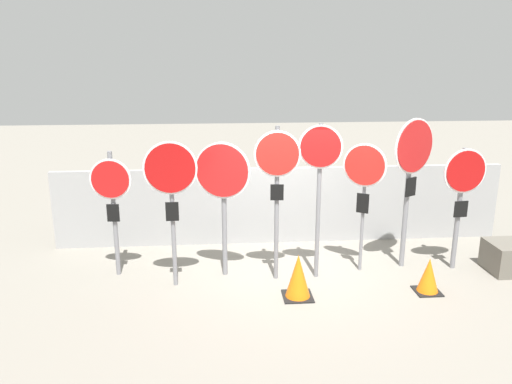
{
  "coord_description": "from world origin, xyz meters",
  "views": [
    {
      "loc": [
        -1.25,
        -7.78,
        3.58
      ],
      "look_at": [
        -0.63,
        0.0,
        1.46
      ],
      "focal_mm": 35.0,
      "sensor_mm": 36.0,
      "label": 1
    }
  ],
  "objects_px": {
    "stop_sign_0": "(112,194)",
    "stop_sign_4": "(320,168)",
    "stop_sign_5": "(364,177)",
    "stop_sign_7": "(463,187)",
    "traffic_cone_0": "(298,276)",
    "stop_sign_1": "(171,183)",
    "stop_sign_3": "(277,173)",
    "stop_sign_6": "(412,164)",
    "traffic_cone_1": "(429,276)",
    "stop_sign_2": "(223,183)"
  },
  "relations": [
    {
      "from": "stop_sign_0",
      "to": "traffic_cone_0",
      "type": "distance_m",
      "value": 3.27
    },
    {
      "from": "stop_sign_0",
      "to": "traffic_cone_0",
      "type": "height_order",
      "value": "stop_sign_0"
    },
    {
      "from": "stop_sign_2",
      "to": "stop_sign_4",
      "type": "height_order",
      "value": "stop_sign_4"
    },
    {
      "from": "stop_sign_0",
      "to": "stop_sign_6",
      "type": "distance_m",
      "value": 4.98
    },
    {
      "from": "stop_sign_3",
      "to": "stop_sign_2",
      "type": "bearing_deg",
      "value": 170.09
    },
    {
      "from": "stop_sign_2",
      "to": "traffic_cone_0",
      "type": "distance_m",
      "value": 1.9
    },
    {
      "from": "stop_sign_0",
      "to": "stop_sign_6",
      "type": "relative_size",
      "value": 0.81
    },
    {
      "from": "stop_sign_0",
      "to": "stop_sign_1",
      "type": "height_order",
      "value": "stop_sign_1"
    },
    {
      "from": "stop_sign_3",
      "to": "stop_sign_4",
      "type": "relative_size",
      "value": 0.99
    },
    {
      "from": "stop_sign_4",
      "to": "stop_sign_6",
      "type": "bearing_deg",
      "value": 19.46
    },
    {
      "from": "traffic_cone_0",
      "to": "traffic_cone_1",
      "type": "height_order",
      "value": "traffic_cone_0"
    },
    {
      "from": "stop_sign_5",
      "to": "stop_sign_7",
      "type": "bearing_deg",
      "value": 29.46
    },
    {
      "from": "stop_sign_2",
      "to": "stop_sign_5",
      "type": "bearing_deg",
      "value": 17.07
    },
    {
      "from": "stop_sign_1",
      "to": "stop_sign_2",
      "type": "bearing_deg",
      "value": 22.2
    },
    {
      "from": "stop_sign_4",
      "to": "traffic_cone_1",
      "type": "distance_m",
      "value": 2.39
    },
    {
      "from": "stop_sign_0",
      "to": "stop_sign_4",
      "type": "relative_size",
      "value": 0.82
    },
    {
      "from": "traffic_cone_1",
      "to": "stop_sign_2",
      "type": "bearing_deg",
      "value": 164.72
    },
    {
      "from": "stop_sign_5",
      "to": "traffic_cone_0",
      "type": "distance_m",
      "value": 2.0
    },
    {
      "from": "stop_sign_1",
      "to": "traffic_cone_0",
      "type": "xyz_separation_m",
      "value": [
        1.91,
        -0.54,
        -1.37
      ]
    },
    {
      "from": "traffic_cone_1",
      "to": "stop_sign_0",
      "type": "bearing_deg",
      "value": 168.37
    },
    {
      "from": "stop_sign_4",
      "to": "stop_sign_2",
      "type": "bearing_deg",
      "value": -179.06
    },
    {
      "from": "stop_sign_4",
      "to": "stop_sign_5",
      "type": "distance_m",
      "value": 0.85
    },
    {
      "from": "stop_sign_0",
      "to": "stop_sign_2",
      "type": "distance_m",
      "value": 1.81
    },
    {
      "from": "stop_sign_7",
      "to": "stop_sign_4",
      "type": "bearing_deg",
      "value": 177.97
    },
    {
      "from": "stop_sign_1",
      "to": "stop_sign_2",
      "type": "xyz_separation_m",
      "value": [
        0.79,
        0.34,
        -0.1
      ]
    },
    {
      "from": "stop_sign_6",
      "to": "stop_sign_7",
      "type": "distance_m",
      "value": 0.93
    },
    {
      "from": "traffic_cone_1",
      "to": "stop_sign_1",
      "type": "bearing_deg",
      "value": 172.42
    },
    {
      "from": "stop_sign_2",
      "to": "stop_sign_7",
      "type": "bearing_deg",
      "value": 16.27
    },
    {
      "from": "stop_sign_7",
      "to": "traffic_cone_1",
      "type": "xyz_separation_m",
      "value": [
        -0.83,
        -0.83,
        -1.2
      ]
    },
    {
      "from": "stop_sign_1",
      "to": "stop_sign_3",
      "type": "distance_m",
      "value": 1.66
    },
    {
      "from": "stop_sign_4",
      "to": "stop_sign_5",
      "type": "height_order",
      "value": "stop_sign_4"
    },
    {
      "from": "traffic_cone_0",
      "to": "stop_sign_5",
      "type": "bearing_deg",
      "value": 36.0
    },
    {
      "from": "stop_sign_1",
      "to": "stop_sign_4",
      "type": "height_order",
      "value": "stop_sign_4"
    },
    {
      "from": "stop_sign_5",
      "to": "traffic_cone_1",
      "type": "xyz_separation_m",
      "value": [
        0.85,
        -0.88,
        -1.39
      ]
    },
    {
      "from": "stop_sign_0",
      "to": "stop_sign_2",
      "type": "relative_size",
      "value": 0.93
    },
    {
      "from": "stop_sign_5",
      "to": "stop_sign_7",
      "type": "height_order",
      "value": "stop_sign_5"
    },
    {
      "from": "stop_sign_2",
      "to": "traffic_cone_0",
      "type": "height_order",
      "value": "stop_sign_2"
    },
    {
      "from": "stop_sign_1",
      "to": "stop_sign_5",
      "type": "relative_size",
      "value": 1.06
    },
    {
      "from": "stop_sign_6",
      "to": "traffic_cone_1",
      "type": "relative_size",
      "value": 4.65
    },
    {
      "from": "stop_sign_1",
      "to": "stop_sign_5",
      "type": "xyz_separation_m",
      "value": [
        3.12,
        0.35,
        -0.05
      ]
    },
    {
      "from": "stop_sign_1",
      "to": "stop_sign_6",
      "type": "xyz_separation_m",
      "value": [
        3.96,
        0.46,
        0.13
      ]
    },
    {
      "from": "stop_sign_4",
      "to": "stop_sign_6",
      "type": "height_order",
      "value": "stop_sign_6"
    },
    {
      "from": "stop_sign_4",
      "to": "stop_sign_5",
      "type": "bearing_deg",
      "value": 23.07
    },
    {
      "from": "stop_sign_0",
      "to": "traffic_cone_1",
      "type": "bearing_deg",
      "value": -7.39
    },
    {
      "from": "traffic_cone_0",
      "to": "stop_sign_4",
      "type": "bearing_deg",
      "value": 57.95
    },
    {
      "from": "stop_sign_4",
      "to": "traffic_cone_1",
      "type": "height_order",
      "value": "stop_sign_4"
    },
    {
      "from": "stop_sign_6",
      "to": "traffic_cone_1",
      "type": "bearing_deg",
      "value": -119.48
    },
    {
      "from": "stop_sign_1",
      "to": "traffic_cone_1",
      "type": "bearing_deg",
      "value": -8.49
    },
    {
      "from": "stop_sign_5",
      "to": "traffic_cone_1",
      "type": "distance_m",
      "value": 1.85
    },
    {
      "from": "stop_sign_4",
      "to": "traffic_cone_1",
      "type": "xyz_separation_m",
      "value": [
        1.64,
        -0.67,
        -1.6
      ]
    }
  ]
}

